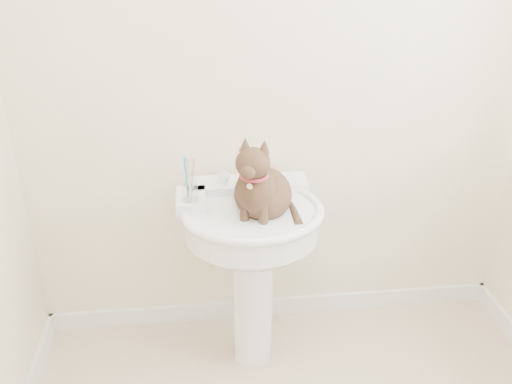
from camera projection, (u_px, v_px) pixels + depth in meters
name	position (u px, v px, depth m)	size (l,w,h in m)	color
wall_back	(279.00, 68.00, 2.19)	(2.20, 0.00, 2.50)	#F4E1BC
baseboard_back	(275.00, 306.00, 2.73)	(2.20, 0.02, 0.09)	white
pedestal_sink	(252.00, 238.00, 2.20)	(0.58, 0.57, 0.80)	white
faucet	(248.00, 176.00, 2.23)	(0.28, 0.12, 0.14)	silver
soap_bar	(266.00, 172.00, 2.33)	(0.09, 0.06, 0.03)	#F4432A
toothbrush_cup	(190.00, 190.00, 2.10)	(0.07, 0.07, 0.18)	silver
cat	(262.00, 190.00, 2.08)	(0.25, 0.31, 0.46)	#482B1B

